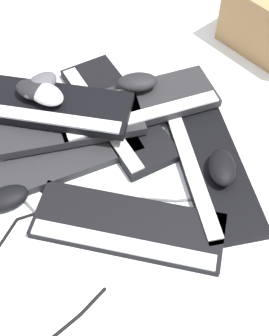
{
  "coord_description": "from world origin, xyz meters",
  "views": [
    {
      "loc": [
        -0.65,
        -0.15,
        0.97
      ],
      "look_at": [
        0.02,
        -0.07,
        0.04
      ],
      "focal_mm": 50.0,
      "sensor_mm": 36.0,
      "label": 1
    }
  ],
  "objects_px": {
    "keyboard_1": "(55,157)",
    "keyboard_6": "(47,106)",
    "keyboard_2": "(128,227)",
    "keyboard_4": "(59,124)",
    "keyboard_5": "(137,105)",
    "mouse_1": "(137,82)",
    "mouse_4": "(36,90)",
    "mouse_2": "(222,167)",
    "keyboard_3": "(210,166)",
    "keyboard_0": "(118,113)",
    "mouse_0": "(40,85)",
    "mouse_5": "(6,198)",
    "mouse_3": "(45,94)"
  },
  "relations": [
    {
      "from": "keyboard_0",
      "to": "keyboard_2",
      "type": "relative_size",
      "value": 0.98
    },
    {
      "from": "keyboard_6",
      "to": "mouse_5",
      "type": "relative_size",
      "value": 4.08
    },
    {
      "from": "keyboard_1",
      "to": "keyboard_6",
      "type": "height_order",
      "value": "keyboard_6"
    },
    {
      "from": "keyboard_5",
      "to": "mouse_3",
      "type": "xyz_separation_m",
      "value": [
        -0.05,
        0.23,
        0.07
      ]
    },
    {
      "from": "keyboard_4",
      "to": "keyboard_6",
      "type": "bearing_deg",
      "value": 47.15
    },
    {
      "from": "keyboard_4",
      "to": "mouse_0",
      "type": "height_order",
      "value": "mouse_0"
    },
    {
      "from": "keyboard_3",
      "to": "keyboard_6",
      "type": "xyz_separation_m",
      "value": [
        0.1,
        0.44,
        0.06
      ]
    },
    {
      "from": "keyboard_1",
      "to": "keyboard_2",
      "type": "distance_m",
      "value": 0.28
    },
    {
      "from": "keyboard_4",
      "to": "keyboard_1",
      "type": "bearing_deg",
      "value": -177.6
    },
    {
      "from": "keyboard_5",
      "to": "keyboard_1",
      "type": "bearing_deg",
      "value": 132.86
    },
    {
      "from": "keyboard_3",
      "to": "mouse_1",
      "type": "xyz_separation_m",
      "value": [
        0.21,
        0.21,
        0.07
      ]
    },
    {
      "from": "keyboard_2",
      "to": "keyboard_3",
      "type": "bearing_deg",
      "value": -43.22
    },
    {
      "from": "keyboard_1",
      "to": "mouse_0",
      "type": "height_order",
      "value": "mouse_0"
    },
    {
      "from": "keyboard_6",
      "to": "mouse_0",
      "type": "distance_m",
      "value": 0.06
    },
    {
      "from": "keyboard_1",
      "to": "mouse_1",
      "type": "bearing_deg",
      "value": -39.31
    },
    {
      "from": "mouse_0",
      "to": "mouse_3",
      "type": "xyz_separation_m",
      "value": [
        -0.03,
        -0.02,
        0.0
      ]
    },
    {
      "from": "keyboard_3",
      "to": "mouse_2",
      "type": "xyz_separation_m",
      "value": [
        -0.03,
        -0.02,
        0.04
      ]
    },
    {
      "from": "mouse_2",
      "to": "mouse_4",
      "type": "distance_m",
      "value": 0.52
    },
    {
      "from": "mouse_1",
      "to": "mouse_4",
      "type": "bearing_deg",
      "value": 5.93
    },
    {
      "from": "keyboard_2",
      "to": "mouse_5",
      "type": "distance_m",
      "value": 0.3
    },
    {
      "from": "keyboard_0",
      "to": "keyboard_2",
      "type": "height_order",
      "value": "same"
    },
    {
      "from": "keyboard_2",
      "to": "mouse_1",
      "type": "height_order",
      "value": "mouse_1"
    },
    {
      "from": "mouse_2",
      "to": "mouse_4",
      "type": "relative_size",
      "value": 1.0
    },
    {
      "from": "keyboard_3",
      "to": "keyboard_1",
      "type": "bearing_deg",
      "value": 92.44
    },
    {
      "from": "keyboard_2",
      "to": "mouse_0",
      "type": "xyz_separation_m",
      "value": [
        0.34,
        0.27,
        0.1
      ]
    },
    {
      "from": "keyboard_1",
      "to": "mouse_5",
      "type": "xyz_separation_m",
      "value": [
        -0.14,
        0.09,
        0.01
      ]
    },
    {
      "from": "mouse_2",
      "to": "mouse_5",
      "type": "bearing_deg",
      "value": -80.54
    },
    {
      "from": "keyboard_0",
      "to": "mouse_1",
      "type": "xyz_separation_m",
      "value": [
        0.06,
        -0.05,
        0.07
      ]
    },
    {
      "from": "keyboard_2",
      "to": "keyboard_4",
      "type": "relative_size",
      "value": 0.97
    },
    {
      "from": "mouse_1",
      "to": "mouse_3",
      "type": "bearing_deg",
      "value": 10.2
    },
    {
      "from": "mouse_2",
      "to": "mouse_3",
      "type": "distance_m",
      "value": 0.49
    },
    {
      "from": "keyboard_0",
      "to": "keyboard_5",
      "type": "relative_size",
      "value": 0.97
    },
    {
      "from": "keyboard_0",
      "to": "keyboard_3",
      "type": "xyz_separation_m",
      "value": [
        -0.15,
        -0.26,
        0.0
      ]
    },
    {
      "from": "keyboard_1",
      "to": "mouse_5",
      "type": "bearing_deg",
      "value": 148.6
    },
    {
      "from": "keyboard_5",
      "to": "keyboard_0",
      "type": "bearing_deg",
      "value": 97.57
    },
    {
      "from": "keyboard_1",
      "to": "keyboard_6",
      "type": "relative_size",
      "value": 1.01
    },
    {
      "from": "keyboard_4",
      "to": "mouse_5",
      "type": "xyz_separation_m",
      "value": [
        -0.23,
        0.08,
        -0.02
      ]
    },
    {
      "from": "keyboard_2",
      "to": "keyboard_3",
      "type": "relative_size",
      "value": 0.97
    },
    {
      "from": "keyboard_6",
      "to": "keyboard_1",
      "type": "bearing_deg",
      "value": -161.88
    },
    {
      "from": "keyboard_0",
      "to": "keyboard_6",
      "type": "relative_size",
      "value": 0.99
    },
    {
      "from": "keyboard_0",
      "to": "keyboard_4",
      "type": "distance_m",
      "value": 0.17
    },
    {
      "from": "mouse_5",
      "to": "keyboard_1",
      "type": "bearing_deg",
      "value": -153.05
    },
    {
      "from": "keyboard_0",
      "to": "mouse_1",
      "type": "height_order",
      "value": "mouse_1"
    },
    {
      "from": "keyboard_1",
      "to": "mouse_0",
      "type": "bearing_deg",
      "value": 21.29
    },
    {
      "from": "keyboard_4",
      "to": "mouse_2",
      "type": "height_order",
      "value": "mouse_2"
    },
    {
      "from": "keyboard_0",
      "to": "mouse_0",
      "type": "xyz_separation_m",
      "value": [
        -0.02,
        0.2,
        0.1
      ]
    },
    {
      "from": "keyboard_3",
      "to": "mouse_3",
      "type": "height_order",
      "value": "mouse_3"
    },
    {
      "from": "keyboard_4",
      "to": "keyboard_5",
      "type": "height_order",
      "value": "same"
    },
    {
      "from": "keyboard_5",
      "to": "mouse_2",
      "type": "height_order",
      "value": "mouse_2"
    },
    {
      "from": "keyboard_5",
      "to": "mouse_1",
      "type": "height_order",
      "value": "mouse_1"
    }
  ]
}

